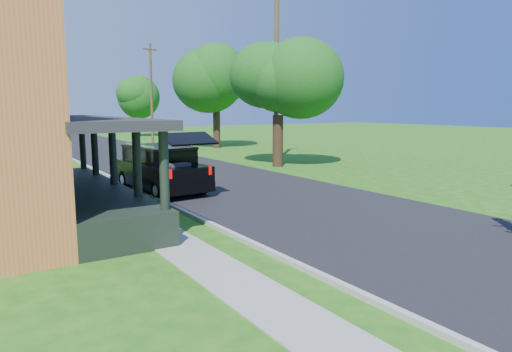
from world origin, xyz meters
TOP-DOWN VIEW (x-y plane):
  - ground at (0.00, 0.00)m, footprint 140.00×140.00m
  - street at (0.00, 20.00)m, footprint 8.00×120.00m
  - curb at (-4.05, 20.00)m, footprint 0.15×120.00m
  - sidewalk at (-5.60, 20.00)m, footprint 1.30×120.00m
  - black_suv at (-3.20, 8.50)m, footprint 2.50×5.55m
  - tree_right_near at (5.45, 12.54)m, footprint 5.96×5.57m
  - tree_right_mid at (8.34, 25.72)m, footprint 6.84×6.55m
  - tree_right_far at (7.80, 45.02)m, footprint 6.50×6.66m
  - utility_pole_near at (7.00, 14.83)m, footprint 1.83×0.30m
  - utility_pole_far at (4.50, 30.76)m, footprint 1.39×0.51m

SIDE VIEW (x-z plane):
  - ground at x=0.00m, z-range 0.00..0.00m
  - street at x=0.00m, z-range -0.01..0.01m
  - curb at x=-4.05m, z-range -0.06..0.06m
  - sidewalk at x=-5.60m, z-range -0.01..0.01m
  - black_suv at x=-3.20m, z-range -0.30..2.22m
  - utility_pole_far at x=4.50m, z-range 0.13..9.18m
  - tree_right_near at x=5.45m, z-range 1.16..8.91m
  - tree_right_far at x=7.80m, z-range 1.31..9.59m
  - utility_pole_near at x=7.00m, z-range 0.16..11.13m
  - tree_right_mid at x=8.34m, z-range 1.48..10.81m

